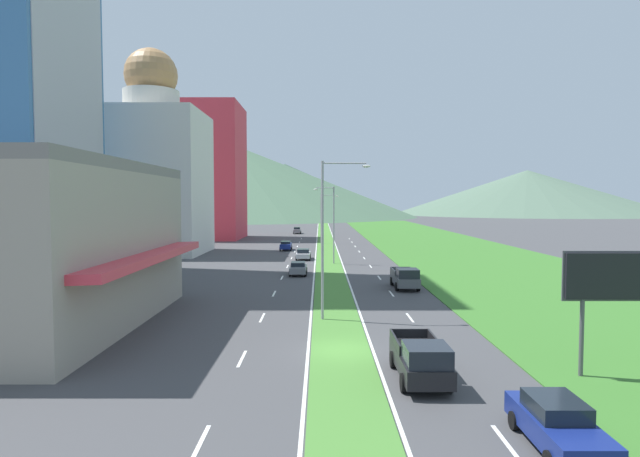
{
  "coord_description": "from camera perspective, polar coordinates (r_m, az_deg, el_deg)",
  "views": [
    {
      "loc": [
        -1.11,
        -27.59,
        8.08
      ],
      "look_at": [
        -1.26,
        32.41,
        4.86
      ],
      "focal_mm": 29.28,
      "sensor_mm": 36.0,
      "label": 1
    }
  ],
  "objects": [
    {
      "name": "lane_dash_right_5",
      "position": [
        55.15,
        6.64,
        -5.36
      ],
      "size": [
        0.16,
        2.8,
        0.01
      ],
      "primitive_type": "cube",
      "color": "silver",
      "rests_on": "ground_plane"
    },
    {
      "name": "lane_dash_left_11",
      "position": [
        110.51,
        -1.93,
        -1.12
      ],
      "size": [
        0.16,
        2.8,
        0.01
      ],
      "primitive_type": "cube",
      "color": "silver",
      "rests_on": "ground_plane"
    },
    {
      "name": "lane_dash_left_1",
      "position": [
        19.16,
        -12.84,
        -21.93
      ],
      "size": [
        0.16,
        2.8,
        0.01
      ],
      "primitive_type": "cube",
      "color": "silver",
      "rests_on": "ground_plane"
    },
    {
      "name": "lane_dash_left_7",
      "position": [
        73.41,
        -2.98,
        -3.24
      ],
      "size": [
        0.16,
        2.8,
        0.01
      ],
      "primitive_type": "cube",
      "color": "silver",
      "rests_on": "ground_plane"
    },
    {
      "name": "lane_dash_left_2",
      "position": [
        27.74,
        -8.38,
        -13.88
      ],
      "size": [
        0.16,
        2.8,
        0.01
      ],
      "primitive_type": "cube",
      "color": "silver",
      "rests_on": "ground_plane"
    },
    {
      "name": "lane_dash_right_1",
      "position": [
        19.74,
        19.87,
        -21.26
      ],
      "size": [
        0.16,
        2.8,
        0.01
      ],
      "primitive_type": "cube",
      "color": "silver",
      "rests_on": "ground_plane"
    },
    {
      "name": "lane_dash_right_9",
      "position": [
        92.06,
        4.01,
        -1.96
      ],
      "size": [
        0.16,
        2.8,
        0.01
      ],
      "primitive_type": "cube",
      "color": "silver",
      "rests_on": "ground_plane"
    },
    {
      "name": "car_1",
      "position": [
        56.94,
        -2.25,
        -4.34
      ],
      "size": [
        1.89,
        4.47,
        1.41
      ],
      "rotation": [
        0.0,
        0.0,
        1.57
      ],
      "color": "slate",
      "rests_on": "ground_plane"
    },
    {
      "name": "lane_dash_left_4",
      "position": [
        45.77,
        -4.9,
        -7.1
      ],
      "size": [
        0.16,
        2.8,
        0.01
      ],
      "primitive_type": "cube",
      "color": "silver",
      "rests_on": "ground_plane"
    },
    {
      "name": "lane_dash_right_7",
      "position": [
        73.56,
        4.99,
        -3.24
      ],
      "size": [
        0.16,
        2.8,
        0.01
      ],
      "primitive_type": "cube",
      "color": "silver",
      "rests_on": "ground_plane"
    },
    {
      "name": "lane_dash_left_10",
      "position": [
        101.22,
        -2.12,
        -1.5
      ],
      "size": [
        0.16,
        2.8,
        0.01
      ],
      "primitive_type": "cube",
      "color": "silver",
      "rests_on": "ground_plane"
    },
    {
      "name": "grass_verge_right",
      "position": [
        90.59,
        14.02,
        -2.11
      ],
      "size": [
        24.0,
        240.0,
        0.06
      ],
      "primitive_type": "cube",
      "color": "#387028",
      "rests_on": "ground_plane"
    },
    {
      "name": "lane_dash_right_10",
      "position": [
        101.34,
        3.66,
        -1.5
      ],
      "size": [
        0.16,
        2.8,
        0.01
      ],
      "primitive_type": "cube",
      "color": "silver",
      "rests_on": "ground_plane"
    },
    {
      "name": "car_4",
      "position": [
        71.63,
        -1.7,
        -2.81
      ],
      "size": [
        2.0,
        4.56,
        1.46
      ],
      "rotation": [
        0.0,
        0.0,
        1.57
      ],
      "color": "#B2B2B7",
      "rests_on": "ground_plane"
    },
    {
      "name": "domed_building",
      "position": [
        83.41,
        -17.67,
        5.98
      ],
      "size": [
        15.41,
        15.41,
        30.84
      ],
      "color": "silver",
      "rests_on": "ground_plane"
    },
    {
      "name": "ground_plane",
      "position": [
        28.77,
        2.41,
        -13.24
      ],
      "size": [
        600.0,
        600.0,
        0.0
      ],
      "primitive_type": "plane",
      "color": "#424244"
    },
    {
      "name": "lane_dash_left_5",
      "position": [
        54.95,
        -4.04,
        -5.38
      ],
      "size": [
        0.16,
        2.8,
        0.01
      ],
      "primitive_type": "cube",
      "color": "silver",
      "rests_on": "ground_plane"
    },
    {
      "name": "lane_dash_right_11",
      "position": [
        110.62,
        3.36,
        -1.11
      ],
      "size": [
        0.16,
        2.8,
        0.01
      ],
      "primitive_type": "cube",
      "color": "silver",
      "rests_on": "ground_plane"
    },
    {
      "name": "hill_far_center",
      "position": [
        276.31,
        -3.71,
        4.23
      ],
      "size": [
        125.37,
        125.37,
        27.37
      ],
      "primitive_type": "cone",
      "color": "#3D5647",
      "rests_on": "ground_plane"
    },
    {
      "name": "lane_dash_left_3",
      "position": [
        36.68,
        -6.19,
        -9.66
      ],
      "size": [
        0.16,
        2.8,
        0.01
      ],
      "primitive_type": "cube",
      "color": "silver",
      "rests_on": "ground_plane"
    },
    {
      "name": "lane_dash_right_3",
      "position": [
        36.99,
        9.94,
        -9.58
      ],
      "size": [
        0.16,
        2.8,
        0.01
      ],
      "primitive_type": "cube",
      "color": "silver",
      "rests_on": "ground_plane"
    },
    {
      "name": "billboard_roadside",
      "position": [
        27.5,
        30.69,
        -5.03
      ],
      "size": [
        5.84,
        0.28,
        5.81
      ],
      "color": "#4C4C51",
      "rests_on": "ground_plane"
    },
    {
      "name": "edge_line_median_left",
      "position": [
        87.96,
        -0.27,
        -2.19
      ],
      "size": [
        0.16,
        240.0,
        0.01
      ],
      "primitive_type": "cube",
      "color": "silver",
      "rests_on": "ground_plane"
    },
    {
      "name": "lane_dash_right_6",
      "position": [
        64.34,
        5.7,
        -4.15
      ],
      "size": [
        0.16,
        2.8,
        0.01
      ],
      "primitive_type": "cube",
      "color": "silver",
      "rests_on": "ground_plane"
    },
    {
      "name": "street_lamp_near",
      "position": [
        34.96,
        0.95,
        -0.14
      ],
      "size": [
        3.29,
        0.3,
        10.72
      ],
      "color": "#99999E",
      "rests_on": "ground_plane"
    },
    {
      "name": "hill_far_right",
      "position": [
        326.69,
        21.83,
        3.69
      ],
      "size": [
        153.85,
        153.85,
        25.7
      ],
      "primitive_type": "cone",
      "color": "#516B56",
      "rests_on": "ground_plane"
    },
    {
      "name": "lane_dash_right_2",
      "position": [
        28.14,
        13.27,
        -13.68
      ],
      "size": [
        0.16,
        2.8,
        0.01
      ],
      "primitive_type": "cube",
      "color": "silver",
      "rests_on": "ground_plane"
    },
    {
      "name": "pickup_truck_1",
      "position": [
        48.58,
        9.44,
        -5.37
      ],
      "size": [
        2.18,
        5.4,
        2.0
      ],
      "rotation": [
        0.0,
        0.0,
        -1.57
      ],
      "color": "#515459",
      "rests_on": "ground_plane"
    },
    {
      "name": "lane_dash_right_4",
      "position": [
        46.02,
        7.96,
        -7.06
      ],
      "size": [
        0.16,
        2.8,
        0.01
      ],
      "primitive_type": "cube",
      "color": "silver",
      "rests_on": "ground_plane"
    },
    {
      "name": "street_lamp_mid",
      "position": [
        66.19,
        1.43,
        0.92
      ],
      "size": [
        2.65,
        0.28,
        9.84
      ],
      "color": "#99999E",
      "rests_on": "ground_plane"
    },
    {
      "name": "pickup_truck_0",
      "position": [
        24.37,
        11.1,
        -13.92
      ],
      "size": [
        2.18,
        5.4,
        2.0
      ],
      "rotation": [
        0.0,
        0.0,
        -1.57
      ],
      "color": "black",
      "rests_on": "ground_plane"
    },
    {
      "name": "car_0",
      "position": [
        127.43,
        -2.37,
        -0.2
      ],
      "size": [
        1.86,
        4.7,
        1.59
      ],
      "rotation": [
        0.0,
        0.0,
        1.57
      ],
      "color": "slate",
      "rests_on": "ground_plane"
    },
    {
      "name": "car_3",
      "position": [
        85.02,
        -3.61,
        -1.86
      ],
      "size": [
        1.89,
        4.51,
        1.48
      ],
      "rotation": [
        0.0,
        0.0,
        1.57
      ],
      "color": "navy",
      "rests_on": "ground_plane"
    },
    {
      "name": "lane_dash_left_8",
      "position": [
        82.67,
        -2.63,
        -2.53
      ],
      "size": [
        0.16,
        2.8,
        0.01
      ],
      "primitive_type": "cube",
      "color": "silver",
      "rests_on": "ground_plane"
    },
    {
      "name": "midrise_colored",
      "position": [
        113.8,
        -12.6,
        6.03
      ],
      "size": [
        16.65,
        16.65,
        28.16
      ],
      "primitive_type": "cube",
      "color": "#D83847",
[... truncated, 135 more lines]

